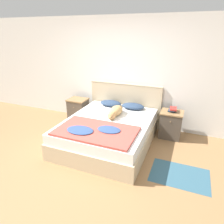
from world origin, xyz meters
TOP-DOWN VIEW (x-y plane):
  - ground_plane at (0.00, 0.00)m, footprint 16.00×16.00m
  - wall_back at (0.00, 2.13)m, footprint 9.00×0.06m
  - bed at (0.14, 1.00)m, footprint 1.71×2.07m
  - headboard at (0.14, 2.06)m, footprint 1.79×0.06m
  - nightstand_left at (-1.03, 1.76)m, footprint 0.47×0.42m
  - nightstand_right at (1.31, 1.76)m, footprint 0.47×0.42m
  - pillow_left at (-0.14, 1.82)m, footprint 0.52×0.34m
  - pillow_right at (0.42, 1.82)m, footprint 0.52×0.34m
  - quilt at (0.13, 0.43)m, footprint 1.43×0.86m
  - dog at (0.19, 1.28)m, footprint 0.24×0.69m
  - book_stack at (1.31, 1.78)m, footprint 0.19×0.23m
  - rug at (1.63, 0.48)m, footprint 0.93×0.66m

SIDE VIEW (x-z plane):
  - ground_plane at x=0.00m, z-range 0.00..0.00m
  - rug at x=1.63m, z-range 0.00..0.00m
  - bed at x=0.14m, z-range 0.00..0.52m
  - nightstand_left at x=-1.03m, z-range 0.00..0.60m
  - nightstand_right at x=1.31m, z-range 0.00..0.60m
  - headboard at x=0.14m, z-range 0.02..1.08m
  - quilt at x=0.13m, z-range 0.52..0.59m
  - pillow_left at x=-0.14m, z-range 0.53..0.65m
  - pillow_right at x=0.42m, z-range 0.53..0.65m
  - dog at x=0.19m, z-range 0.52..0.72m
  - book_stack at x=1.31m, z-range 0.60..0.69m
  - wall_back at x=0.00m, z-range 0.00..2.55m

